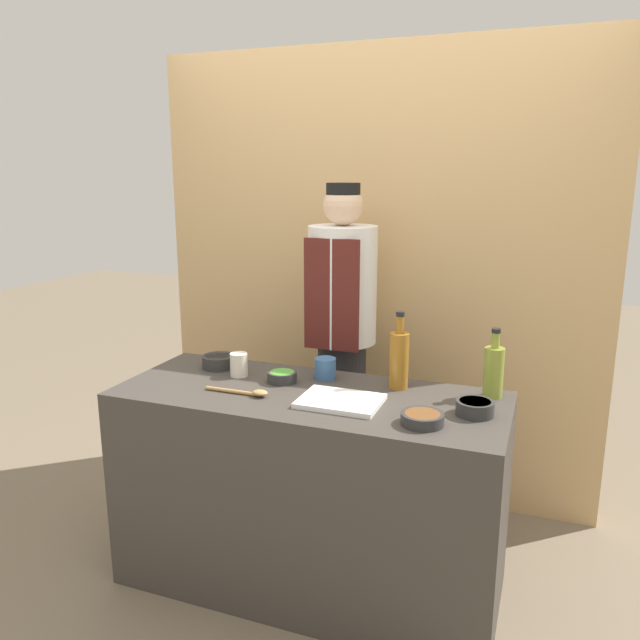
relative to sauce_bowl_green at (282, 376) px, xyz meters
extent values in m
plane|color=#756651|center=(0.16, -0.09, -0.91)|extent=(14.00, 14.00, 0.00)
cube|color=tan|center=(0.16, 0.91, 0.29)|extent=(2.42, 0.18, 2.40)
cube|color=#3D3833|center=(0.16, -0.09, -0.47)|extent=(1.61, 0.65, 0.88)
cylinder|color=#2D2D2D|center=(0.00, 0.00, 0.00)|extent=(0.13, 0.13, 0.05)
cylinder|color=green|center=(0.00, 0.00, 0.01)|extent=(0.11, 0.11, 0.01)
cylinder|color=#2D2D2D|center=(0.66, -0.25, 0.00)|extent=(0.16, 0.16, 0.04)
cylinder|color=brown|center=(0.66, -0.25, 0.01)|extent=(0.13, 0.13, 0.01)
cylinder|color=#2D2D2D|center=(0.83, -0.09, 0.00)|extent=(0.14, 0.14, 0.06)
cylinder|color=red|center=(0.83, -0.09, 0.02)|extent=(0.12, 0.12, 0.02)
cylinder|color=#2D2D2D|center=(-0.36, 0.08, 0.00)|extent=(0.15, 0.15, 0.06)
cylinder|color=#703384|center=(-0.36, 0.08, 0.02)|extent=(0.12, 0.12, 0.02)
cube|color=white|center=(0.32, -0.16, -0.02)|extent=(0.32, 0.24, 0.02)
cylinder|color=#9E661E|center=(0.49, 0.10, 0.09)|extent=(0.08, 0.08, 0.24)
cylinder|color=#9E661E|center=(0.49, 0.10, 0.25)|extent=(0.03, 0.03, 0.07)
cylinder|color=black|center=(0.49, 0.10, 0.29)|extent=(0.04, 0.04, 0.02)
cylinder|color=olive|center=(0.87, 0.13, 0.08)|extent=(0.08, 0.08, 0.20)
cylinder|color=olive|center=(0.87, 0.13, 0.21)|extent=(0.03, 0.03, 0.06)
cylinder|color=black|center=(0.87, 0.13, 0.25)|extent=(0.04, 0.04, 0.02)
cylinder|color=#386093|center=(0.16, 0.10, 0.02)|extent=(0.09, 0.09, 0.09)
cylinder|color=silver|center=(-0.21, 0.00, 0.03)|extent=(0.08, 0.08, 0.10)
cylinder|color=#B2844C|center=(-0.14, -0.20, -0.02)|extent=(0.23, 0.02, 0.02)
ellipsoid|color=#B2844C|center=(-0.01, -0.20, -0.01)|extent=(0.06, 0.05, 0.02)
cylinder|color=#28282D|center=(0.09, 0.53, -0.44)|extent=(0.24, 0.24, 0.94)
cylinder|color=white|center=(0.09, 0.53, 0.32)|extent=(0.34, 0.34, 0.58)
cube|color=#561E19|center=(0.09, 0.36, 0.30)|extent=(0.27, 0.02, 0.53)
sphere|color=beige|center=(0.09, 0.53, 0.70)|extent=(0.19, 0.19, 0.19)
cylinder|color=black|center=(0.09, 0.53, 0.78)|extent=(0.16, 0.16, 0.07)
camera|label=1|loc=(1.06, -2.34, 0.86)|focal=35.00mm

